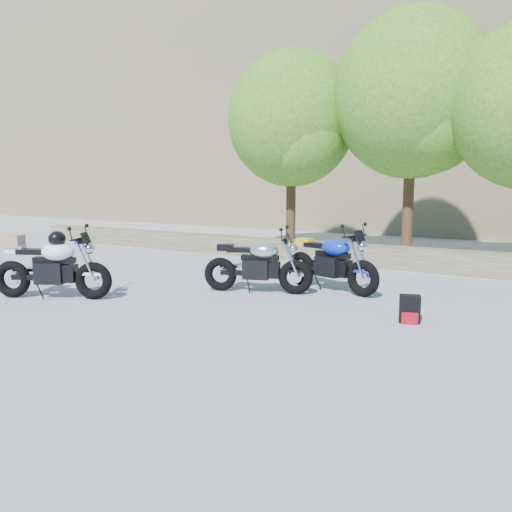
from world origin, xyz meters
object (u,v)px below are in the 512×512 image
at_px(silver_bike, 258,266).
at_px(blue_bike, 331,263).
at_px(white_bike, 51,266).
at_px(backpack, 410,309).

distance_m(silver_bike, blue_bike, 1.32).
relative_size(white_bike, blue_bike, 0.94).
relative_size(silver_bike, backpack, 5.01).
bearing_deg(white_bike, silver_bike, 13.44).
bearing_deg(silver_bike, white_bike, -159.16).
relative_size(silver_bike, blue_bike, 0.94).
distance_m(silver_bike, backpack, 2.88).
xyz_separation_m(white_bike, blue_bike, (3.69, 3.09, -0.05)).
height_order(silver_bike, blue_bike, blue_bike).
bearing_deg(silver_bike, backpack, -30.28).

